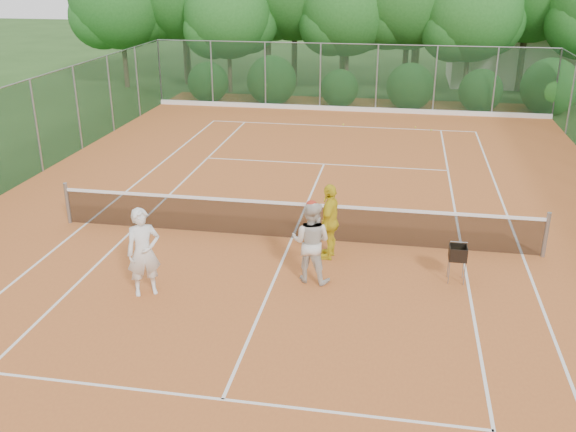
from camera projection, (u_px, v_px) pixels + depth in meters
The scene contains 13 objects.
ground at pixel (292, 239), 15.92m from camera, with size 120.00×120.00×0.00m, color #254719.
clay_court at pixel (292, 239), 15.92m from camera, with size 18.00×36.00×0.02m, color #B9622A.
club_building at pixel (523, 56), 35.85m from camera, with size 8.00×5.00×3.00m, color beige.
tennis_net at pixel (292, 219), 15.72m from camera, with size 11.97×0.10×1.10m.
player_white at pixel (144, 252), 12.95m from camera, with size 0.68×0.45×1.87m, color silver.
player_center_grp at pixel (311, 242), 13.51m from camera, with size 0.99×0.83×1.83m.
player_yellow at pixel (330, 221), 14.61m from camera, with size 1.05×0.44×1.78m, color yellow.
ball_hopper at pixel (458, 254), 13.56m from camera, with size 0.36×0.36×0.82m.
stray_ball_a at pixel (343, 125), 26.93m from camera, with size 0.07×0.07×0.07m, color #E0EF37.
stray_ball_b at pixel (415, 127), 26.50m from camera, with size 0.07×0.07×0.07m, color gold.
stray_ball_c at pixel (431, 130), 26.06m from camera, with size 0.07×0.07×0.07m, color #BFE134.
court_markings at pixel (292, 238), 15.91m from camera, with size 11.03×23.83×0.01m.
fence_back at pixel (348, 78), 29.08m from camera, with size 18.07×0.07×3.00m.
Camera 1 is at (2.47, -14.37, 6.41)m, focal length 40.00 mm.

